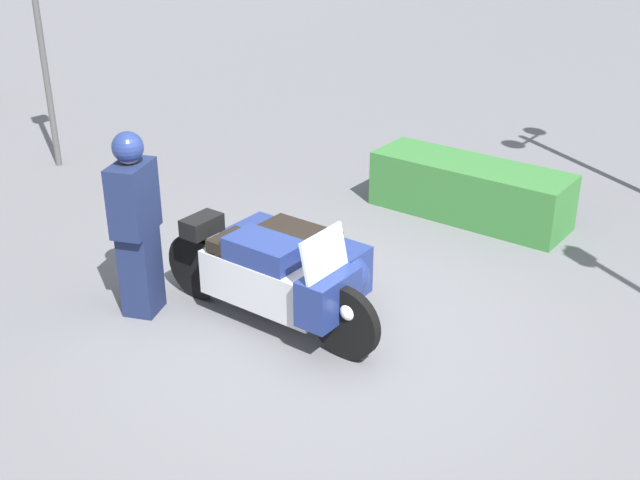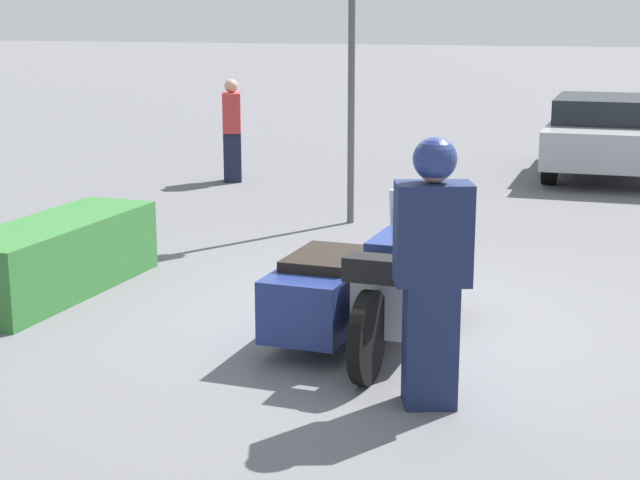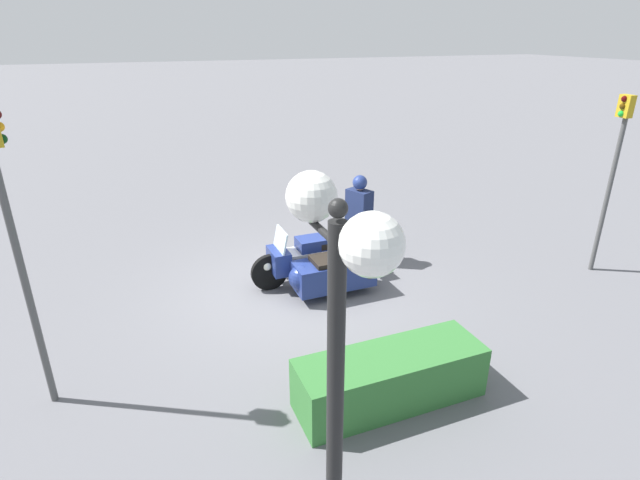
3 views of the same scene
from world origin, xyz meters
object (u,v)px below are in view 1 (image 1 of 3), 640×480
object	(u,v)px
police_motorcycle	(289,269)
officer_rider	(136,220)
hedge_bush_curbside	(470,190)
traffic_light_far	(37,8)

from	to	relation	value
police_motorcycle	officer_rider	distance (m)	1.55
hedge_bush_curbside	traffic_light_far	size ratio (longest dim) A/B	0.72
police_motorcycle	traffic_light_far	distance (m)	5.89
police_motorcycle	officer_rider	world-z (taller)	officer_rider
police_motorcycle	officer_rider	bearing A→B (deg)	-144.83
traffic_light_far	hedge_bush_curbside	bearing A→B (deg)	24.76
officer_rider	traffic_light_far	size ratio (longest dim) A/B	0.54
police_motorcycle	hedge_bush_curbside	distance (m)	3.26
officer_rider	police_motorcycle	bearing A→B (deg)	13.44
officer_rider	hedge_bush_curbside	bearing A→B (deg)	47.87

